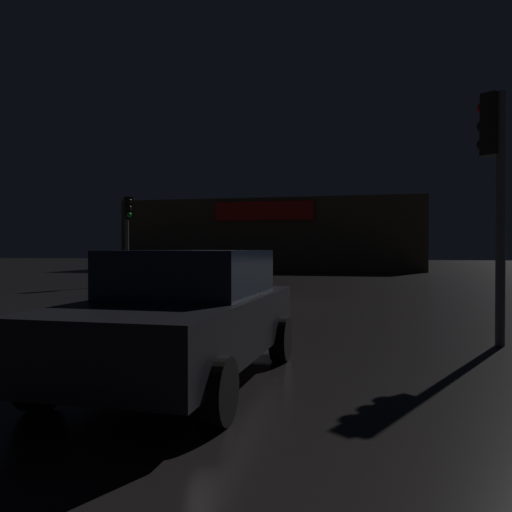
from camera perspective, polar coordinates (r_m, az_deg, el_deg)
The scene contains 7 objects.
ground_plane at distance 15.17m, azimuth -3.14°, elevation -5.18°, with size 120.00×120.00×0.00m, color black.
store_building at distance 41.52m, azimuth 2.22°, elevation 2.19°, with size 21.83×8.90×5.12m.
traffic_signal_main at distance 9.72m, azimuth 24.03°, elevation 8.49°, with size 0.43×0.41×4.13m.
traffic_signal_cross_left at distance 23.36m, azimuth -13.46°, elevation 3.38°, with size 0.42×0.42×3.75m.
car_near at distance 6.58m, azimuth -7.63°, elevation -6.14°, with size 2.06×4.33×1.57m.
car_far at distance 16.77m, azimuth -8.18°, elevation -1.93°, with size 2.23×4.62×1.53m.
bollard_kerb_a at distance 22.57m, azimuth -8.89°, elevation -1.91°, with size 0.10×0.10×1.02m, color #595B60.
Camera 1 is at (4.43, -14.42, 1.59)m, focal length 37.69 mm.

